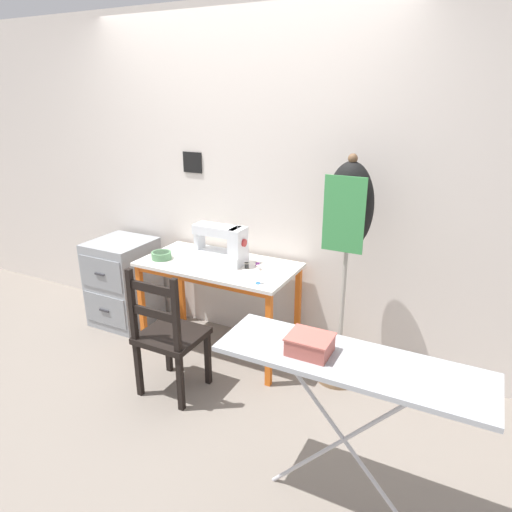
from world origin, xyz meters
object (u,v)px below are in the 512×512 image
thread_spool_mid_table (258,264)px  dress_form (348,222)px  thread_spool_near_machine (247,266)px  wooden_chair (169,336)px  ironing_board (350,368)px  fabric_bowl (161,255)px  thread_spool_far_edge (259,268)px  filing_cabinet (124,282)px  scissors (263,284)px  sewing_machine (223,246)px  storage_box (310,344)px

thread_spool_mid_table → dress_form: 0.78m
thread_spool_near_machine → wooden_chair: 0.74m
dress_form → ironing_board: bearing=-72.1°
fabric_bowl → thread_spool_far_edge: 0.78m
thread_spool_near_machine → filing_cabinet: 1.30m
scissors → thread_spool_mid_table: size_ratio=3.69×
sewing_machine → thread_spool_mid_table: size_ratio=10.62×
scissors → dress_form: (0.48, 0.25, 0.42)m
thread_spool_mid_table → ironing_board: (1.00, -1.08, 0.05)m
fabric_bowl → dress_form: dress_form is taller
thread_spool_near_machine → ironing_board: 1.44m
ironing_board → scissors: bearing=135.8°
scissors → thread_spool_near_machine: size_ratio=3.28×
ironing_board → wooden_chair: bearing=163.7°
scissors → dress_form: size_ratio=0.09×
ironing_board → storage_box: storage_box is taller
dress_form → fabric_bowl: bearing=-173.2°
thread_spool_mid_table → dress_form: size_ratio=0.02×
fabric_bowl → storage_box: (1.54, -0.91, 0.12)m
thread_spool_near_machine → storage_box: storage_box is taller
scissors → filing_cabinet: 1.53m
thread_spool_near_machine → wooden_chair: size_ratio=0.05×
dress_form → thread_spool_mid_table: bearing=177.3°
fabric_bowl → thread_spool_near_machine: bearing=9.7°
dress_form → thread_spool_far_edge: bearing=-177.1°
ironing_board → thread_spool_far_edge: bearing=133.3°
thread_spool_far_edge → wooden_chair: bearing=-118.2°
thread_spool_near_machine → ironing_board: (1.05, -1.00, 0.05)m
thread_spool_mid_table → wooden_chair: 0.83m
scissors → ironing_board: (0.82, -0.79, 0.06)m
fabric_bowl → thread_spool_near_machine: fabric_bowl is taller
scissors → thread_spool_near_machine: thread_spool_near_machine is taller
thread_spool_mid_table → filing_cabinet: bearing=-178.0°
wooden_chair → dress_form: dress_form is taller
dress_form → sewing_machine: bearing=-179.0°
thread_spool_far_edge → thread_spool_near_machine: bearing=-167.8°
filing_cabinet → wooden_chair: bearing=-33.4°
storage_box → ironing_board: bearing=9.4°
dress_form → storage_box: bearing=-81.6°
filing_cabinet → storage_box: size_ratio=3.83×
thread_spool_near_machine → dress_form: dress_form is taller
scissors → wooden_chair: bearing=-139.2°
wooden_chair → thread_spool_near_machine: bearing=67.8°
thread_spool_mid_table → thread_spool_near_machine: bearing=-120.4°
wooden_chair → filing_cabinet: 1.19m
thread_spool_far_edge → ironing_board: 1.40m
thread_spool_near_machine → thread_spool_mid_table: (0.05, 0.08, -0.00)m
sewing_machine → thread_spool_far_edge: (0.31, -0.02, -0.11)m
thread_spool_far_edge → filing_cabinet: (-1.33, 0.02, -0.38)m
sewing_machine → thread_spool_far_edge: sewing_machine is taller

